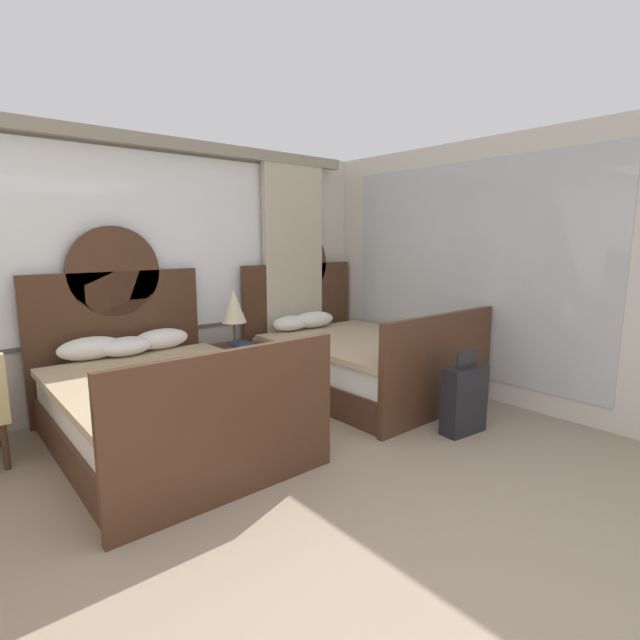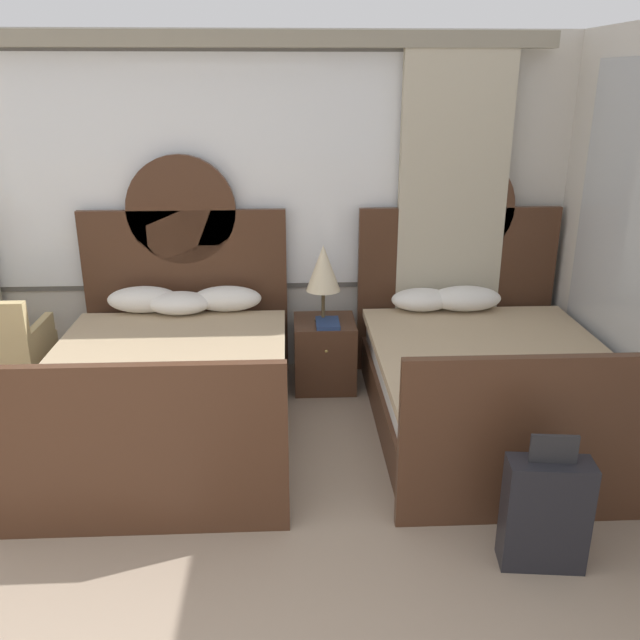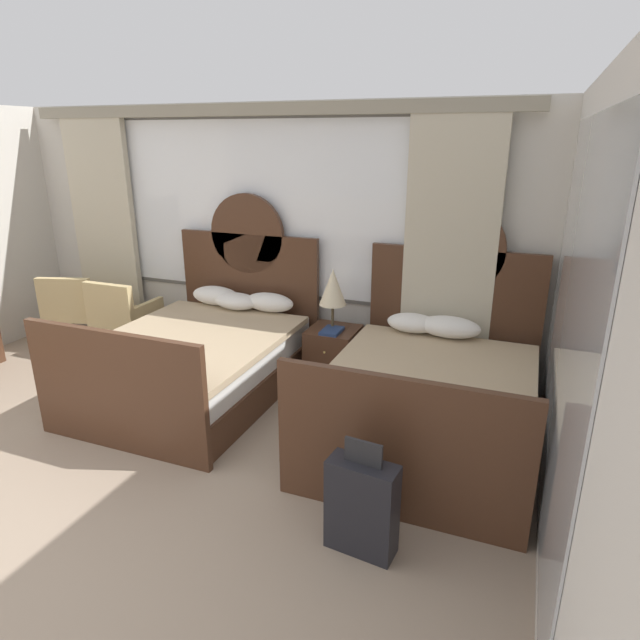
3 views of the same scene
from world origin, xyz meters
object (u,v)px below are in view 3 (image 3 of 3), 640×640
table_lamp_on_nightstand (333,288)px  suitcase_on_floor (362,507)px  bed_near_mirror (430,395)px  book_on_nightstand (332,331)px  nightstand_between_beds (333,355)px  armchair_by_window_left (122,313)px  bed_near_window (201,355)px  armchair_by_window_centre (75,306)px

table_lamp_on_nightstand → suitcase_on_floor: bearing=-65.5°
bed_near_mirror → book_on_nightstand: size_ratio=8.51×
nightstand_between_beds → suitcase_on_floor: (0.99, -2.18, 0.03)m
book_on_nightstand → suitcase_on_floor: bearing=-65.2°
bed_near_mirror → armchair_by_window_left: bearing=172.2°
suitcase_on_floor → nightstand_between_beds: bearing=114.3°
table_lamp_on_nightstand → bed_near_window: bearing=-147.6°
bed_near_window → armchair_by_window_centre: size_ratio=2.52×
bed_near_window → armchair_by_window_centre: 2.08m
table_lamp_on_nightstand → armchair_by_window_centre: size_ratio=0.70×
armchair_by_window_left → suitcase_on_floor: size_ratio=1.18×
book_on_nightstand → armchair_by_window_centre: (-3.15, -0.12, -0.07)m
armchair_by_window_left → armchair_by_window_centre: same height
book_on_nightstand → table_lamp_on_nightstand: bearing=106.3°
bed_near_mirror → armchair_by_window_centre: bearing=173.4°
nightstand_between_beds → bed_near_mirror: bearing=-32.5°
armchair_by_window_left → armchair_by_window_centre: bearing=179.7°
armchair_by_window_centre → bed_near_window: bearing=-13.3°
bed_near_window → table_lamp_on_nightstand: 1.44m
book_on_nightstand → bed_near_window: bearing=-152.1°
armchair_by_window_centre → suitcase_on_floor: (4.11, -1.97, -0.19)m
armchair_by_window_centre → nightstand_between_beds: bearing=4.0°
bed_near_window → table_lamp_on_nightstand: bearing=32.4°
table_lamp_on_nightstand → armchair_by_window_left: 2.48m
bed_near_window → armchair_by_window_left: bearing=160.4°
armchair_by_window_left → suitcase_on_floor: 3.95m
bed_near_mirror → suitcase_on_floor: size_ratio=2.97×
book_on_nightstand → suitcase_on_floor: (0.97, -2.09, -0.27)m
table_lamp_on_nightstand → armchair_by_window_left: bearing=-174.7°
nightstand_between_beds → suitcase_on_floor: size_ratio=0.74×
bed_near_mirror → nightstand_between_beds: bed_near_mirror is taller
armchair_by_window_centre → book_on_nightstand: bearing=2.2°
armchair_by_window_left → bed_near_window: bearing=-19.6°
book_on_nightstand → armchair_by_window_left: armchair_by_window_left is taller
nightstand_between_beds → armchair_by_window_centre: size_ratio=0.63×
suitcase_on_floor → table_lamp_on_nightstand: bearing=114.5°
bed_near_window → armchair_by_window_left: 1.41m
table_lamp_on_nightstand → armchair_by_window_centre: (-3.12, -0.22, -0.48)m
bed_near_window → nightstand_between_beds: bearing=32.0°
bed_near_window → bed_near_mirror: size_ratio=1.00×
book_on_nightstand → suitcase_on_floor: suitcase_on_floor is taller
table_lamp_on_nightstand → armchair_by_window_left: size_ratio=0.70×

